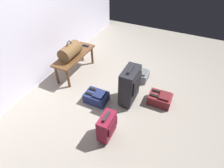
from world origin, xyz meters
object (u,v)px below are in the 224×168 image
object	(u,v)px
suitcase_small_burgundy	(107,126)
backpack_grey	(139,75)
duffel_bag_brown	(70,51)
suitcase_upright_charcoal	(130,85)
backpack_navy	(96,97)
cell_phone	(85,46)
bench	(75,58)
backpack_maroon	(160,99)

from	to	relation	value
suitcase_small_burgundy	backpack_grey	size ratio (longest dim) A/B	1.21
duffel_bag_brown	suitcase_upright_charcoal	bearing A→B (deg)	-98.98
suitcase_small_burgundy	backpack_navy	world-z (taller)	suitcase_small_burgundy
suitcase_small_burgundy	backpack_grey	xyz separation A→B (m)	(1.47, 0.03, -0.15)
duffel_bag_brown	suitcase_small_burgundy	size ratio (longest dim) A/B	0.96
duffel_bag_brown	cell_phone	size ratio (longest dim) A/B	3.06
cell_phone	suitcase_upright_charcoal	xyz separation A→B (m)	(-0.68, -1.25, -0.08)
bench	cell_phone	size ratio (longest dim) A/B	6.94
suitcase_upright_charcoal	backpack_maroon	size ratio (longest dim) A/B	1.83
duffel_bag_brown	bench	bearing A→B (deg)	-0.00
bench	cell_phone	bearing A→B (deg)	-3.92
cell_phone	backpack_navy	world-z (taller)	cell_phone
cell_phone	suitcase_small_burgundy	bearing A→B (deg)	-140.45
duffel_bag_brown	backpack_navy	xyz separation A→B (m)	(-0.45, -0.77, -0.47)
backpack_grey	suitcase_small_burgundy	bearing A→B (deg)	-178.63
suitcase_upright_charcoal	backpack_navy	size ratio (longest dim) A/B	1.83
duffel_bag_brown	cell_phone	world-z (taller)	duffel_bag_brown
backpack_maroon	backpack_grey	bearing A→B (deg)	49.08
bench	cell_phone	world-z (taller)	cell_phone
bench	backpack_navy	world-z (taller)	bench
bench	suitcase_small_burgundy	size ratio (longest dim) A/B	2.17
suitcase_upright_charcoal	backpack_navy	bearing A→B (deg)	115.98
duffel_bag_brown	backpack_maroon	world-z (taller)	duffel_bag_brown
bench	backpack_navy	bearing A→B (deg)	-125.44
backpack_maroon	duffel_bag_brown	bearing A→B (deg)	89.20
suitcase_small_burgundy	duffel_bag_brown	bearing A→B (deg)	51.18
bench	cell_phone	xyz separation A→B (m)	(0.38, -0.03, 0.07)
suitcase_upright_charcoal	suitcase_small_burgundy	size ratio (longest dim) A/B	1.51
duffel_bag_brown	suitcase_small_burgundy	world-z (taller)	duffel_bag_brown
backpack_maroon	bench	bearing A→B (deg)	85.87
duffel_bag_brown	backpack_navy	size ratio (longest dim) A/B	1.16
suitcase_upright_charcoal	backpack_grey	xyz separation A→B (m)	(0.65, 0.05, -0.26)
backpack_grey	cell_phone	bearing A→B (deg)	88.64
bench	suitcase_small_burgundy	world-z (taller)	suitcase_small_burgundy
cell_phone	bench	bearing A→B (deg)	176.08
bench	suitcase_small_burgundy	distance (m)	1.69
cell_phone	suitcase_upright_charcoal	size ratio (longest dim) A/B	0.21
suitcase_upright_charcoal	backpack_grey	world-z (taller)	suitcase_upright_charcoal
duffel_bag_brown	backpack_grey	world-z (taller)	duffel_bag_brown
suitcase_small_burgundy	backpack_grey	distance (m)	1.48
suitcase_upright_charcoal	duffel_bag_brown	bearing A→B (deg)	81.02
duffel_bag_brown	suitcase_upright_charcoal	distance (m)	1.31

